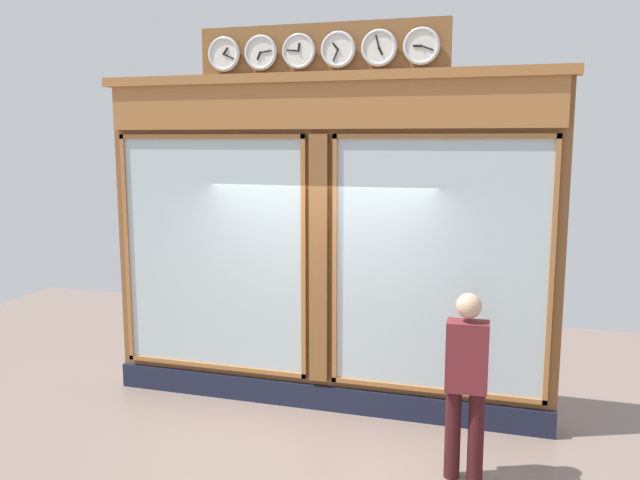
% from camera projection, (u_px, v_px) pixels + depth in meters
% --- Properties ---
extents(shop_facade, '(5.09, 0.42, 4.17)m').
position_uv_depth(shop_facade, '(323.00, 242.00, 7.14)').
color(shop_facade, brown).
rests_on(shop_facade, ground_plane).
extents(pedestrian, '(0.37, 0.24, 1.69)m').
position_uv_depth(pedestrian, '(466.00, 378.00, 5.66)').
color(pedestrian, '#3A1316').
rests_on(pedestrian, ground_plane).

